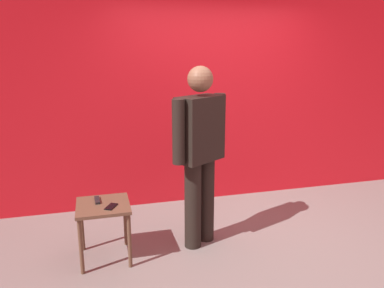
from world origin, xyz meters
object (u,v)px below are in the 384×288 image
at_px(tv_remote, 97,200).
at_px(cell_phone, 111,207).
at_px(standing_person, 200,148).
at_px(side_table, 103,213).

bearing_deg(tv_remote, cell_phone, -59.26).
bearing_deg(standing_person, tv_remote, 178.46).
bearing_deg(tv_remote, side_table, -64.73).
bearing_deg(cell_phone, tv_remote, 152.66).
xyz_separation_m(standing_person, tv_remote, (-0.99, 0.03, -0.44)).
distance_m(side_table, cell_phone, 0.15).
distance_m(standing_person, tv_remote, 1.09).
relative_size(standing_person, tv_remote, 10.54).
bearing_deg(side_table, standing_person, 3.80).
bearing_deg(side_table, tv_remote, 118.49).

